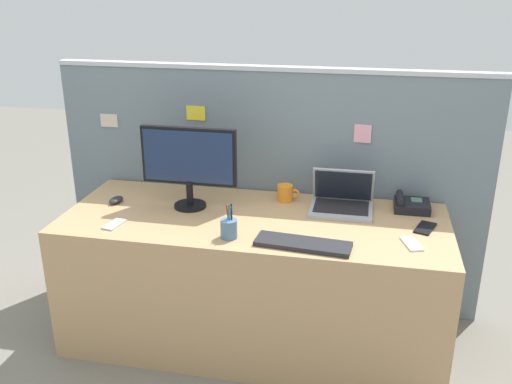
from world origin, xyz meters
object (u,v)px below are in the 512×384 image
at_px(desk_phone, 410,205).
at_px(cell_phone_black_slab, 425,228).
at_px(cell_phone_silver_slab, 114,224).
at_px(cell_phone_white_slab, 412,244).
at_px(computer_mouse_right_hand, 116,200).
at_px(pen_cup, 229,228).
at_px(desktop_monitor, 189,161).
at_px(coffee_mug, 286,193).
at_px(keyboard_main, 303,244).
at_px(laptop, 342,200).

xyz_separation_m(desk_phone, cell_phone_black_slab, (0.06, -0.23, -0.02)).
distance_m(cell_phone_silver_slab, cell_phone_white_slab, 1.43).
height_order(computer_mouse_right_hand, pen_cup, pen_cup).
height_order(cell_phone_silver_slab, cell_phone_white_slab, same).
bearing_deg(computer_mouse_right_hand, desk_phone, 17.52).
xyz_separation_m(desktop_monitor, coffee_mug, (0.48, 0.18, -0.21)).
relative_size(pen_cup, cell_phone_silver_slab, 1.27).
xyz_separation_m(desktop_monitor, keyboard_main, (0.65, -0.35, -0.24)).
distance_m(computer_mouse_right_hand, cell_phone_silver_slab, 0.30).
xyz_separation_m(keyboard_main, pen_cup, (-0.35, 0.02, 0.04)).
bearing_deg(laptop, pen_cup, -136.97).
relative_size(desktop_monitor, desk_phone, 2.77).
xyz_separation_m(laptop, cell_phone_white_slab, (0.34, -0.37, -0.04)).
height_order(desktop_monitor, cell_phone_black_slab, desktop_monitor).
distance_m(desk_phone, pen_cup, 1.00).
xyz_separation_m(laptop, cell_phone_silver_slab, (-1.09, -0.44, -0.04)).
height_order(laptop, desk_phone, laptop).
bearing_deg(pen_cup, desktop_monitor, 131.46).
bearing_deg(keyboard_main, cell_phone_white_slab, 18.49).
bearing_deg(keyboard_main, desk_phone, 52.65).
bearing_deg(computer_mouse_right_hand, cell_phone_black_slab, 8.95).
relative_size(laptop, desk_phone, 1.76).
height_order(desktop_monitor, computer_mouse_right_hand, desktop_monitor).
distance_m(cell_phone_black_slab, cell_phone_white_slab, 0.21).
distance_m(pen_cup, cell_phone_silver_slab, 0.59).
bearing_deg(coffee_mug, cell_phone_white_slab, -32.89).
relative_size(cell_phone_silver_slab, coffee_mug, 1.08).
relative_size(desk_phone, pen_cup, 1.10).
bearing_deg(cell_phone_black_slab, coffee_mug, -177.96).
bearing_deg(laptop, cell_phone_silver_slab, -157.95).
xyz_separation_m(cell_phone_black_slab, cell_phone_white_slab, (-0.07, -0.19, 0.00)).
height_order(laptop, cell_phone_silver_slab, laptop).
height_order(cell_phone_black_slab, coffee_mug, coffee_mug).
distance_m(desktop_monitor, desk_phone, 1.18).
xyz_separation_m(computer_mouse_right_hand, cell_phone_black_slab, (1.62, -0.01, -0.01)).
height_order(desktop_monitor, pen_cup, desktop_monitor).
bearing_deg(pen_cup, cell_phone_black_slab, 17.56).
relative_size(cell_phone_white_slab, coffee_mug, 1.18).
xyz_separation_m(laptop, cell_phone_black_slab, (0.42, -0.17, -0.04)).
height_order(desk_phone, cell_phone_silver_slab, desk_phone).
bearing_deg(cell_phone_black_slab, desktop_monitor, -162.73).
height_order(keyboard_main, cell_phone_silver_slab, keyboard_main).
bearing_deg(desk_phone, pen_cup, -148.41).
height_order(desk_phone, pen_cup, pen_cup).
xyz_separation_m(desktop_monitor, pen_cup, (0.30, -0.33, -0.21)).
relative_size(keyboard_main, cell_phone_white_slab, 3.02).
bearing_deg(coffee_mug, cell_phone_silver_slab, -147.69).
height_order(cell_phone_silver_slab, coffee_mug, coffee_mug).
distance_m(laptop, cell_phone_white_slab, 0.50).
distance_m(laptop, pen_cup, 0.68).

